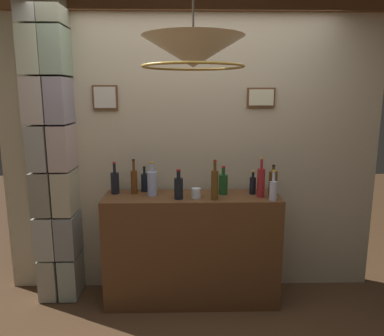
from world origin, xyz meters
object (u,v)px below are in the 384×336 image
(liquor_bottle_rye, at_px, (223,184))
(liquor_bottle_tequila, at_px, (273,182))
(liquor_bottle_sherry, at_px, (273,190))
(liquor_bottle_port, at_px, (152,182))
(glass_tumbler_rocks, at_px, (196,193))
(liquor_bottle_whiskey, at_px, (261,182))
(liquor_bottle_bourbon, at_px, (115,182))
(liquor_bottle_rum, at_px, (215,184))
(pendant_lamp, at_px, (193,53))
(liquor_bottle_brandy, at_px, (179,187))
(liquor_bottle_vodka, at_px, (134,181))
(liquor_bottle_scotch, at_px, (253,185))
(liquor_bottle_mezcal, at_px, (145,182))

(liquor_bottle_rye, height_order, liquor_bottle_tequila, liquor_bottle_tequila)
(liquor_bottle_sherry, bearing_deg, liquor_bottle_rye, 153.01)
(liquor_bottle_port, relative_size, glass_tumbler_rocks, 3.53)
(liquor_bottle_port, bearing_deg, liquor_bottle_whiskey, -4.00)
(liquor_bottle_tequila, distance_m, liquor_bottle_port, 1.04)
(liquor_bottle_bourbon, distance_m, liquor_bottle_rum, 0.87)
(pendant_lamp, bearing_deg, liquor_bottle_brandy, 98.09)
(liquor_bottle_tequila, bearing_deg, pendant_lamp, -130.10)
(liquor_bottle_rum, xyz_separation_m, liquor_bottle_port, (-0.52, 0.14, -0.02))
(liquor_bottle_rum, bearing_deg, liquor_bottle_vodka, 163.47)
(liquor_bottle_rum, xyz_separation_m, liquor_bottle_whiskey, (0.39, 0.07, -0.00))
(liquor_bottle_port, bearing_deg, liquor_bottle_vodka, 158.06)
(liquor_bottle_scotch, bearing_deg, pendant_lamp, -122.24)
(liquor_bottle_rum, bearing_deg, liquor_bottle_mezcal, 155.89)
(liquor_bottle_tequila, xyz_separation_m, liquor_bottle_whiskey, (-0.12, -0.08, 0.02))
(liquor_bottle_rum, bearing_deg, pendant_lamp, -105.79)
(liquor_bottle_vodka, distance_m, pendant_lamp, 1.41)
(liquor_bottle_scotch, bearing_deg, glass_tumbler_rocks, -166.94)
(liquor_bottle_rye, relative_size, liquor_bottle_bourbon, 0.89)
(liquor_bottle_rye, distance_m, liquor_bottle_whiskey, 0.32)
(liquor_bottle_brandy, bearing_deg, liquor_bottle_port, 154.08)
(liquor_bottle_port, height_order, pendant_lamp, pendant_lamp)
(liquor_bottle_brandy, height_order, liquor_bottle_sherry, same)
(liquor_bottle_tequila, bearing_deg, liquor_bottle_rum, -162.98)
(liquor_bottle_rye, relative_size, liquor_bottle_mezcal, 1.09)
(liquor_bottle_brandy, relative_size, pendant_lamp, 0.41)
(liquor_bottle_brandy, xyz_separation_m, liquor_bottle_whiskey, (0.69, 0.05, 0.03))
(liquor_bottle_mezcal, xyz_separation_m, liquor_bottle_port, (0.08, -0.13, 0.03))
(liquor_bottle_sherry, distance_m, pendant_lamp, 1.37)
(liquor_bottle_tequila, xyz_separation_m, pendant_lamp, (-0.71, -0.84, 0.98))
(liquor_bottle_brandy, bearing_deg, liquor_bottle_tequila, 9.15)
(liquor_bottle_scotch, height_order, liquor_bottle_bourbon, liquor_bottle_bourbon)
(liquor_bottle_bourbon, xyz_separation_m, liquor_bottle_brandy, (0.55, -0.18, -0.00))
(liquor_bottle_rum, xyz_separation_m, liquor_bottle_sherry, (0.47, -0.03, -0.04))
(liquor_bottle_mezcal, bearing_deg, liquor_bottle_port, -59.48)
(liquor_bottle_tequila, height_order, liquor_bottle_rum, liquor_bottle_rum)
(liquor_bottle_scotch, height_order, liquor_bottle_rum, liquor_bottle_rum)
(liquor_bottle_tequila, distance_m, liquor_bottle_whiskey, 0.15)
(liquor_bottle_scotch, distance_m, liquor_bottle_sherry, 0.24)
(liquor_bottle_rye, distance_m, liquor_bottle_port, 0.61)
(liquor_bottle_whiskey, distance_m, pendant_lamp, 1.36)
(liquor_bottle_vodka, height_order, liquor_bottle_tequila, liquor_bottle_vodka)
(liquor_bottle_tequila, bearing_deg, liquor_bottle_rye, 178.72)
(liquor_bottle_mezcal, relative_size, liquor_bottle_whiskey, 0.68)
(liquor_bottle_whiskey, xyz_separation_m, glass_tumbler_rocks, (-0.54, -0.02, -0.09))
(liquor_bottle_vodka, xyz_separation_m, liquor_bottle_brandy, (0.39, -0.18, -0.01))
(liquor_bottle_bourbon, distance_m, liquor_bottle_port, 0.33)
(liquor_bottle_rye, xyz_separation_m, glass_tumbler_rocks, (-0.24, -0.11, -0.05))
(liquor_bottle_brandy, distance_m, liquor_bottle_port, 0.25)
(liquor_bottle_brandy, xyz_separation_m, liquor_bottle_sherry, (0.77, -0.06, -0.01))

